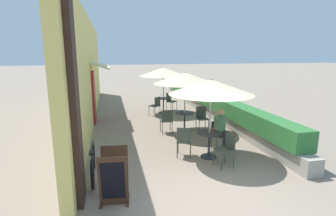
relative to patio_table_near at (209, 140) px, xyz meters
The scene contains 21 objects.
ground_plane 2.36m from the patio_table_near, 111.43° to the right, with size 120.00×120.00×0.00m, color gray.
cafe_facade_wall 6.38m from the patio_table_near, 123.28° to the left, with size 0.98×14.89×4.20m.
planter_hedge 5.53m from the patio_table_near, 69.85° to the left, with size 0.60×13.89×1.01m.
patio_table_near is the anchor object (origin of this frame).
patio_umbrella_near 1.47m from the patio_table_near, behind, with size 2.24×2.24×2.19m.
cafe_chair_near_left 0.69m from the patio_table_near, 47.51° to the left, with size 0.56×0.56×0.87m.
seated_patron_near_left 0.71m from the patio_table_near, 38.13° to the left, with size 0.50×0.51×1.25m.
cafe_chair_near_right 0.69m from the patio_table_near, 167.51° to the left, with size 0.51×0.51×0.87m.
cafe_chair_near_back 0.69m from the patio_table_near, 72.49° to the right, with size 0.47×0.47×0.87m.
coffee_cup_near 0.31m from the patio_table_near, 37.58° to the left, with size 0.07×0.07×0.09m.
patio_table_mid 2.46m from the patio_table_near, 89.59° to the left, with size 0.68×0.68×0.71m.
patio_umbrella_mid 2.87m from the patio_table_near, 89.59° to the left, with size 2.24×2.24×2.19m.
cafe_chair_mid_left 2.49m from the patio_table_near, 105.51° to the left, with size 0.41×0.41×0.87m.
cafe_chair_mid_right 2.62m from the patio_table_near, 74.49° to the left, with size 0.41×0.41×0.87m.
coffee_cup_mid 2.51m from the patio_table_near, 91.86° to the left, with size 0.07×0.07×0.09m.
patio_table_far 5.64m from the patio_table_near, 91.11° to the left, with size 0.68×0.68×0.71m.
patio_umbrella_far 5.82m from the patio_table_near, 91.11° to the left, with size 2.24×2.24×2.19m.
cafe_chair_far_left 5.16m from the patio_table_near, 96.39° to the left, with size 0.56×0.56×0.87m.
cafe_chair_far_right 6.15m from the patio_table_near, 86.67° to the left, with size 0.56×0.56×0.87m.
bicycle_leaning 3.09m from the patio_table_near, behind, with size 0.12×1.71×0.73m.
menu_board 3.09m from the patio_table_near, 147.00° to the right, with size 0.59×0.68×1.04m.
Camera 1 is at (-1.75, -4.25, 2.83)m, focal length 28.00 mm.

